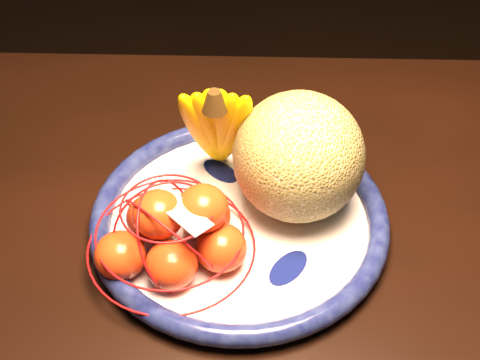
# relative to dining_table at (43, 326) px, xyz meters

# --- Properties ---
(dining_table) EXTENTS (1.49, 0.93, 0.73)m
(dining_table) POSITION_rel_dining_table_xyz_m (0.00, 0.00, 0.00)
(dining_table) COLOR black
(dining_table) RESTS_ON ground
(fruit_bowl) EXTENTS (0.35, 0.35, 0.03)m
(fruit_bowl) POSITION_rel_dining_table_xyz_m (0.22, 0.10, 0.09)
(fruit_bowl) COLOR white
(fruit_bowl) RESTS_ON dining_table
(cantaloupe) EXTENTS (0.15, 0.15, 0.15)m
(cantaloupe) POSITION_rel_dining_table_xyz_m (0.29, 0.13, 0.17)
(cantaloupe) COLOR olive
(cantaloupe) RESTS_ON fruit_bowl
(banana_bunch) EXTENTS (0.11, 0.10, 0.17)m
(banana_bunch) POSITION_rel_dining_table_xyz_m (0.19, 0.17, 0.18)
(banana_bunch) COLOR #FFE505
(banana_bunch) RESTS_ON fruit_bowl
(mandarin_bag) EXTENTS (0.19, 0.19, 0.12)m
(mandarin_bag) POSITION_rel_dining_table_xyz_m (0.16, 0.04, 0.13)
(mandarin_bag) COLOR #FE4116
(mandarin_bag) RESTS_ON fruit_bowl
(price_tag) EXTENTS (0.07, 0.07, 0.01)m
(price_tag) POSITION_rel_dining_table_xyz_m (0.17, 0.03, 0.17)
(price_tag) COLOR white
(price_tag) RESTS_ON mandarin_bag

